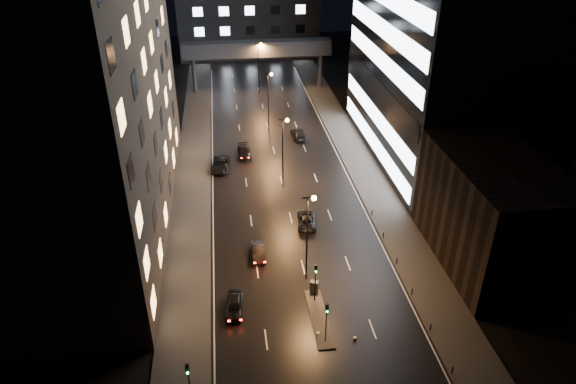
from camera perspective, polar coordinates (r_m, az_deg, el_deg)
name	(u,v)px	position (r m, az deg, el deg)	size (l,w,h in m)	color
ground	(274,150)	(82.04, -1.59, 4.67)	(160.00, 160.00, 0.00)	black
sidewalk_left	(194,169)	(77.35, -10.45, 2.55)	(5.00, 110.00, 0.15)	#383533
sidewalk_right	(358,159)	(79.71, 7.78, 3.65)	(5.00, 110.00, 0.15)	#383533
building_left	(80,57)	(61.59, -22.08, 13.70)	(15.00, 48.00, 40.00)	#2D2319
building_right_low	(491,213)	(58.56, 21.67, -2.15)	(10.00, 18.00, 12.00)	black
building_right_glass	(457,3)	(77.97, 18.24, 19.33)	(20.00, 36.00, 45.00)	black
building_far	(248,3)	(133.90, -4.50, 20.21)	(34.00, 14.00, 25.00)	#333335
skybridge	(257,49)	(107.43, -3.43, 15.53)	(30.00, 3.00, 10.00)	#333335
median_island	(319,318)	(50.66, 3.49, -13.80)	(1.60, 8.00, 0.15)	#383533
traffic_signal_near	(315,277)	(50.49, 3.07, -9.39)	(0.28, 0.34, 4.40)	black
traffic_signal_far	(326,317)	(46.46, 4.30, -13.65)	(0.28, 0.34, 4.40)	black
traffic_signal_corner	(189,378)	(42.68, -10.99, -19.64)	(0.28, 0.34, 4.40)	black
bollard_row	(404,276)	(55.98, 12.77, -9.13)	(0.12, 25.12, 0.90)	black
streetlight_near	(309,228)	(51.19, 2.32, -3.99)	(1.45, 0.50, 10.15)	black
streetlight_mid_a	(284,144)	(68.50, -0.46, 5.33)	(1.45, 0.50, 10.15)	black
streetlight_mid_b	(269,94)	(86.96, -2.12, 10.79)	(1.45, 0.50, 10.15)	black
streetlight_far	(259,61)	(105.99, -3.22, 14.31)	(1.45, 0.50, 10.15)	black
car_away_a	(234,305)	(51.21, -6.02, -12.41)	(1.65, 4.10, 1.40)	black
car_away_b	(258,251)	(57.84, -3.33, -6.62)	(1.37, 3.92, 1.29)	black
car_away_c	(221,165)	(76.41, -7.50, 3.02)	(2.51, 5.44, 1.51)	black
car_away_d	(244,152)	(80.05, -4.87, 4.43)	(1.93, 4.74, 1.38)	black
car_toward_a	(306,220)	(63.10, 2.07, -3.10)	(2.16, 4.69, 1.30)	black
car_toward_b	(298,134)	(86.21, 1.14, 6.51)	(2.03, 5.00, 1.45)	black
utility_cabinet	(314,287)	(52.87, 2.92, -10.46)	(0.80, 0.55, 1.33)	#454547
cone_a	(318,333)	(49.01, 3.34, -15.38)	(0.39, 0.39, 0.50)	orange
cone_b	(355,338)	(48.85, 7.43, -15.79)	(0.35, 0.35, 0.56)	orange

